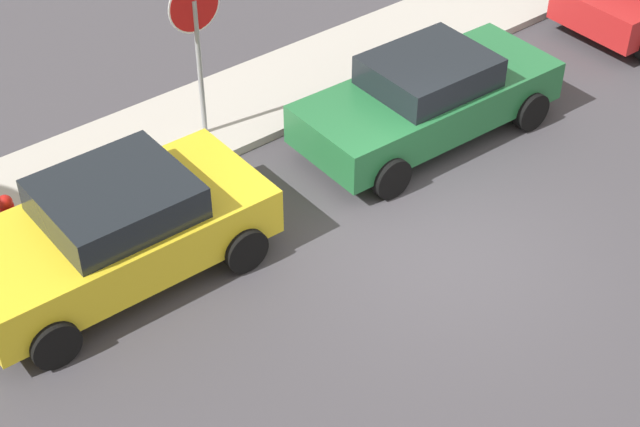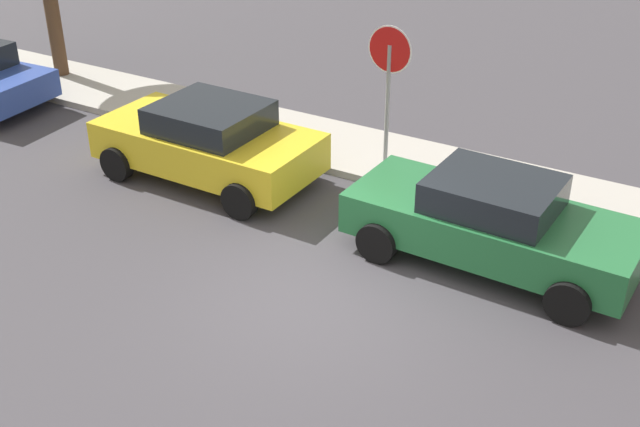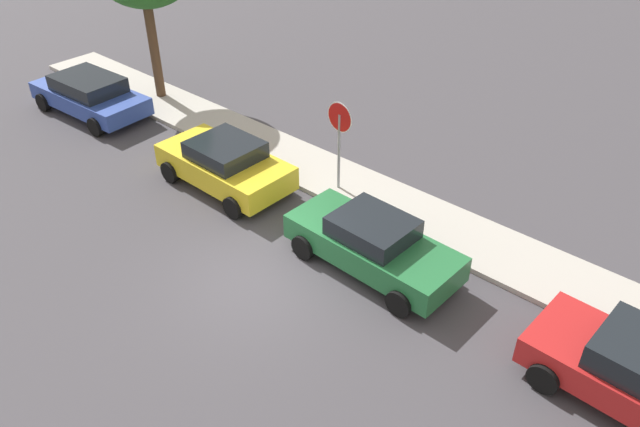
# 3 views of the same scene
# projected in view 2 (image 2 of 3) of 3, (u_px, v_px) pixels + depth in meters

# --- Properties ---
(ground_plane) EXTENTS (60.00, 60.00, 0.00)m
(ground_plane) POSITION_uv_depth(u_px,v_px,m) (320.00, 298.00, 11.45)
(ground_plane) COLOR #423F44
(sidewalk_curb) EXTENTS (32.00, 2.09, 0.14)m
(sidewalk_curb) POSITION_uv_depth(u_px,v_px,m) (445.00, 173.00, 14.85)
(sidewalk_curb) COLOR #B2ADA3
(sidewalk_curb) RESTS_ON ground_plane
(stop_sign) EXTENTS (0.86, 0.08, 2.77)m
(stop_sign) POSITION_uv_depth(u_px,v_px,m) (389.00, 72.00, 14.18)
(stop_sign) COLOR gray
(stop_sign) RESTS_ON ground_plane
(parked_car_yellow) EXTENTS (4.09, 2.14, 1.45)m
(parked_car_yellow) POSITION_uv_depth(u_px,v_px,m) (208.00, 141.00, 14.47)
(parked_car_yellow) COLOR yellow
(parked_car_yellow) RESTS_ON ground_plane
(parked_car_green) EXTENTS (4.37, 2.03, 1.41)m
(parked_car_green) POSITION_uv_depth(u_px,v_px,m) (492.00, 221.00, 11.93)
(parked_car_green) COLOR #236B38
(parked_car_green) RESTS_ON ground_plane
(fire_hydrant) EXTENTS (0.30, 0.22, 0.72)m
(fire_hydrant) POSITION_uv_depth(u_px,v_px,m) (227.00, 122.00, 16.24)
(fire_hydrant) COLOR red
(fire_hydrant) RESTS_ON ground_plane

